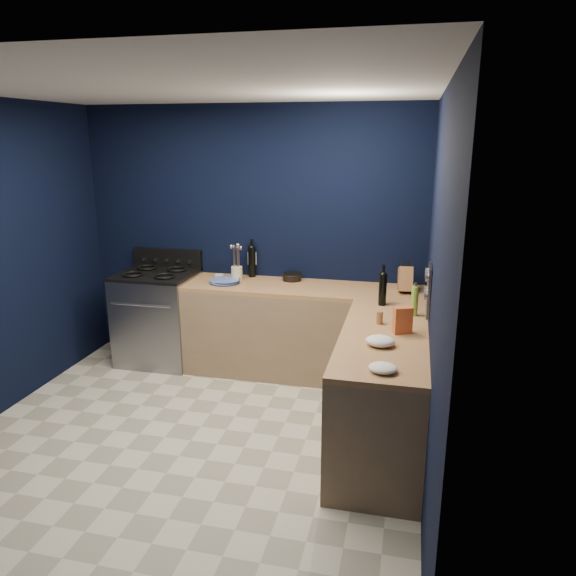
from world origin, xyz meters
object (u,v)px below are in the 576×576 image
(gas_range, at_px, (159,319))
(knife_block, at_px, (405,280))
(plate_stack, at_px, (225,281))
(utensil_crock, at_px, (237,273))
(crouton_bag, at_px, (403,320))

(gas_range, bearing_deg, knife_block, 1.44)
(plate_stack, xyz_separation_m, utensil_crock, (0.08, 0.14, 0.05))
(gas_range, distance_m, crouton_bag, 2.77)
(gas_range, height_order, crouton_bag, crouton_bag)
(gas_range, distance_m, knife_block, 2.54)
(utensil_crock, relative_size, crouton_bag, 0.70)
(utensil_crock, relative_size, knife_block, 0.61)
(plate_stack, distance_m, utensil_crock, 0.17)
(utensil_crock, distance_m, knife_block, 1.65)
(utensil_crock, distance_m, crouton_bag, 2.04)
(utensil_crock, height_order, knife_block, knife_block)
(gas_range, relative_size, plate_stack, 3.17)
(knife_block, xyz_separation_m, crouton_bag, (0.01, -1.14, -0.01))
(plate_stack, relative_size, utensil_crock, 2.10)
(plate_stack, bearing_deg, crouton_bag, -30.90)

